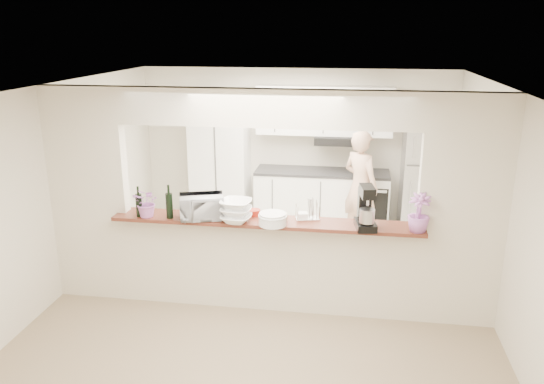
% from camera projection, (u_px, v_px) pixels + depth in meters
% --- Properties ---
extents(floor, '(6.00, 6.00, 0.00)m').
position_uv_depth(floor, '(267.00, 307.00, 6.14)').
color(floor, gray).
rests_on(floor, ground).
extents(tile_overlay, '(5.00, 2.90, 0.01)m').
position_uv_depth(tile_overlay, '(284.00, 253.00, 7.61)').
color(tile_overlay, silver).
rests_on(tile_overlay, floor).
extents(partition, '(5.00, 0.15, 2.50)m').
position_uv_depth(partition, '(266.00, 184.00, 5.71)').
color(partition, silver).
rests_on(partition, floor).
extents(bar_counter, '(3.40, 0.38, 1.09)m').
position_uv_depth(bar_counter, '(266.00, 261.00, 5.97)').
color(bar_counter, silver).
rests_on(bar_counter, floor).
extents(kitchen_cabinets, '(3.15, 0.62, 2.25)m').
position_uv_depth(kitchen_cabinets, '(282.00, 167.00, 8.45)').
color(kitchen_cabinets, white).
rests_on(kitchen_cabinets, floor).
extents(refrigerator, '(0.75, 0.70, 1.70)m').
position_uv_depth(refrigerator, '(426.00, 181.00, 8.10)').
color(refrigerator, '#B1B0B6').
rests_on(refrigerator, floor).
extents(flower_left, '(0.35, 0.32, 0.33)m').
position_uv_depth(flower_left, '(147.00, 203.00, 5.82)').
color(flower_left, '#C568A4').
rests_on(flower_left, bar_counter).
extents(wine_bottle_a, '(0.08, 0.08, 0.38)m').
position_uv_depth(wine_bottle_a, '(169.00, 205.00, 5.79)').
color(wine_bottle_a, black).
rests_on(wine_bottle_a, bar_counter).
extents(wine_bottle_b, '(0.07, 0.07, 0.35)m').
position_uv_depth(wine_bottle_b, '(139.00, 205.00, 5.84)').
color(wine_bottle_b, black).
rests_on(wine_bottle_b, bar_counter).
extents(toaster_oven, '(0.55, 0.45, 0.26)m').
position_uv_depth(toaster_oven, '(202.00, 207.00, 5.79)').
color(toaster_oven, silver).
rests_on(toaster_oven, bar_counter).
extents(serving_bowls, '(0.36, 0.36, 0.24)m').
position_uv_depth(serving_bowls, '(236.00, 211.00, 5.67)').
color(serving_bowls, white).
rests_on(serving_bowls, bar_counter).
extents(plate_stack_a, '(0.29, 0.29, 0.13)m').
position_uv_depth(plate_stack_a, '(273.00, 219.00, 5.61)').
color(plate_stack_a, white).
rests_on(plate_stack_a, bar_counter).
extents(plate_stack_b, '(0.31, 0.31, 0.11)m').
position_uv_depth(plate_stack_b, '(273.00, 220.00, 5.61)').
color(plate_stack_b, white).
rests_on(plate_stack_b, bar_counter).
extents(red_bowl, '(0.14, 0.14, 0.07)m').
position_uv_depth(red_bowl, '(254.00, 212.00, 5.91)').
color(red_bowl, maroon).
rests_on(red_bowl, bar_counter).
extents(tan_bowl, '(0.16, 0.16, 0.07)m').
position_uv_depth(tan_bowl, '(280.00, 217.00, 5.76)').
color(tan_bowl, '#C5B38B').
rests_on(tan_bowl, bar_counter).
extents(utensil_caddy, '(0.28, 0.21, 0.24)m').
position_uv_depth(utensil_caddy, '(308.00, 211.00, 5.76)').
color(utensil_caddy, silver).
rests_on(utensil_caddy, bar_counter).
extents(stand_mixer, '(0.24, 0.34, 0.46)m').
position_uv_depth(stand_mixer, '(366.00, 209.00, 5.48)').
color(stand_mixer, black).
rests_on(stand_mixer, bar_counter).
extents(flower_right, '(0.27, 0.27, 0.40)m').
position_uv_depth(flower_right, '(419.00, 213.00, 5.39)').
color(flower_right, '#D170CD').
rests_on(flower_right, bar_counter).
extents(person, '(0.72, 0.72, 1.69)m').
position_uv_depth(person, '(360.00, 187.00, 7.83)').
color(person, tan).
rests_on(person, floor).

